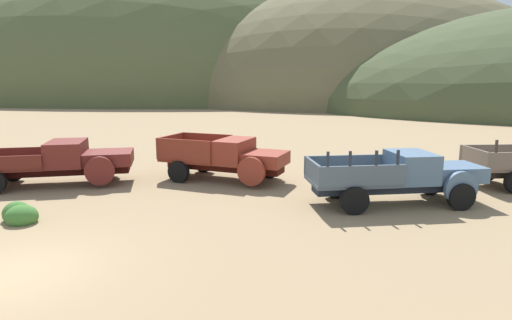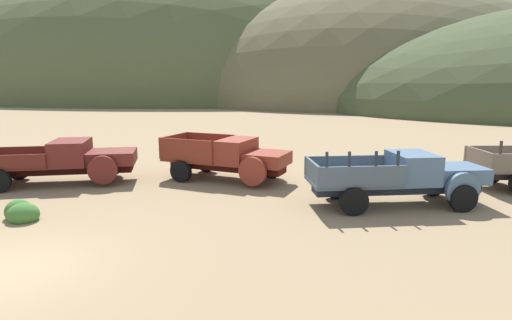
% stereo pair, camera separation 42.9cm
% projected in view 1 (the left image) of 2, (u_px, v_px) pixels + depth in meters
% --- Properties ---
extents(ground_plane, '(300.00, 300.00, 0.00)m').
position_uv_depth(ground_plane, '(14.00, 274.00, 10.00)').
color(ground_plane, '#937A56').
extents(hill_center, '(112.16, 62.70, 53.67)m').
position_uv_depth(hill_center, '(161.00, 99.00, 93.35)').
color(hill_center, '#4C5633').
rests_on(hill_center, ground).
extents(hill_distant, '(74.58, 56.28, 42.23)m').
position_uv_depth(hill_distant, '(359.00, 102.00, 81.20)').
color(hill_distant, brown).
rests_on(hill_distant, ground).
extents(truck_oxblood, '(6.86, 3.92, 1.89)m').
position_uv_depth(truck_oxblood, '(65.00, 161.00, 18.21)').
color(truck_oxblood, black).
rests_on(truck_oxblood, ground).
extents(truck_rust_red, '(5.96, 3.77, 1.91)m').
position_uv_depth(truck_rust_red, '(231.00, 158.00, 18.88)').
color(truck_rust_red, '#42140D').
rests_on(truck_rust_red, ground).
extents(truck_chalk_blue, '(6.53, 3.24, 2.16)m').
position_uv_depth(truck_chalk_blue, '(407.00, 177.00, 15.45)').
color(truck_chalk_blue, '#262D39').
rests_on(truck_chalk_blue, ground).
extents(bush_front_left, '(0.88, 0.78, 0.80)m').
position_uv_depth(bush_front_left, '(234.00, 164.00, 21.66)').
color(bush_front_left, '#3D702D').
rests_on(bush_front_left, ground).
extents(bush_back_edge, '(1.25, 1.08, 0.80)m').
position_uv_depth(bush_back_edge, '(20.00, 215.00, 13.59)').
color(bush_back_edge, '#3D702D').
rests_on(bush_back_edge, ground).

